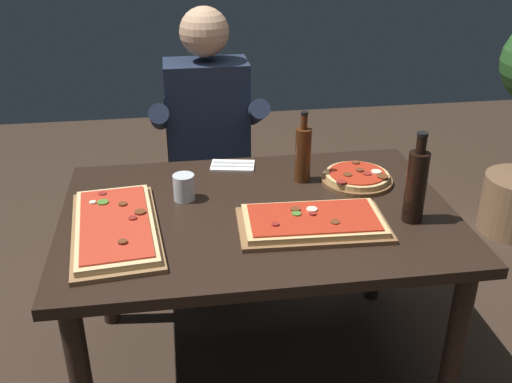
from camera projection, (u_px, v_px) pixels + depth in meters
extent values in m
plane|color=#38281E|center=(258.00, 366.00, 2.46)|extent=(6.40, 6.40, 0.00)
cube|color=black|center=(258.00, 215.00, 2.14)|extent=(1.40, 0.96, 0.04)
cylinder|color=black|center=(454.00, 352.00, 2.03)|extent=(0.07, 0.07, 0.70)
cylinder|color=black|center=(104.00, 256.00, 2.58)|extent=(0.07, 0.07, 0.70)
cylinder|color=black|center=(377.00, 234.00, 2.74)|extent=(0.07, 0.07, 0.70)
cube|color=brown|center=(313.00, 225.00, 2.02)|extent=(0.52, 0.31, 0.02)
cube|color=#DBB270|center=(313.00, 221.00, 2.01)|extent=(0.48, 0.27, 0.02)
cube|color=#B72D19|center=(313.00, 217.00, 2.00)|extent=(0.44, 0.24, 0.01)
cylinder|color=#4C7F2D|center=(296.00, 214.00, 2.01)|extent=(0.03, 0.03, 0.01)
cylinder|color=brown|center=(295.00, 209.00, 2.04)|extent=(0.03, 0.03, 0.01)
cylinder|color=maroon|center=(312.00, 214.00, 2.01)|extent=(0.02, 0.02, 0.01)
cylinder|color=beige|center=(312.00, 209.00, 2.04)|extent=(0.04, 0.04, 0.01)
cylinder|color=brown|center=(335.00, 222.00, 1.96)|extent=(0.03, 0.03, 0.00)
cylinder|color=maroon|center=(275.00, 224.00, 1.95)|extent=(0.03, 0.03, 0.01)
cube|color=olive|center=(116.00, 230.00, 1.99)|extent=(0.34, 0.60, 0.02)
cube|color=#E5C184|center=(115.00, 225.00, 1.98)|extent=(0.31, 0.56, 0.02)
cube|color=red|center=(115.00, 222.00, 1.97)|extent=(0.27, 0.52, 0.01)
cylinder|color=#4C7F2D|center=(103.00, 202.00, 2.09)|extent=(0.04, 0.04, 0.01)
cylinder|color=maroon|center=(102.00, 193.00, 2.15)|extent=(0.03, 0.03, 0.00)
cylinder|color=beige|center=(93.00, 202.00, 2.09)|extent=(0.02, 0.02, 0.01)
cylinder|color=brown|center=(123.00, 204.00, 2.08)|extent=(0.03, 0.03, 0.01)
cylinder|color=maroon|center=(133.00, 218.00, 1.99)|extent=(0.03, 0.03, 0.01)
cylinder|color=brown|center=(123.00, 242.00, 1.85)|extent=(0.03, 0.03, 0.01)
cylinder|color=brown|center=(140.00, 212.00, 2.02)|extent=(0.04, 0.04, 0.01)
cylinder|color=brown|center=(357.00, 180.00, 2.34)|extent=(0.28, 0.28, 0.02)
cylinder|color=#DBB270|center=(357.00, 176.00, 2.33)|extent=(0.25, 0.25, 0.02)
cylinder|color=#B72D19|center=(357.00, 173.00, 2.32)|extent=(0.22, 0.22, 0.01)
cylinder|color=maroon|center=(367.00, 173.00, 2.31)|extent=(0.03, 0.03, 0.00)
cylinder|color=brown|center=(360.00, 170.00, 2.33)|extent=(0.03, 0.03, 0.01)
cylinder|color=brown|center=(383.00, 177.00, 2.28)|extent=(0.04, 0.04, 0.01)
cylinder|color=brown|center=(347.00, 175.00, 2.30)|extent=(0.03, 0.03, 0.00)
cylinder|color=beige|center=(376.00, 172.00, 2.32)|extent=(0.04, 0.04, 0.01)
cylinder|color=brown|center=(356.00, 162.00, 2.40)|extent=(0.03, 0.03, 0.01)
cylinder|color=maroon|center=(341.00, 182.00, 2.24)|extent=(0.04, 0.04, 0.01)
cylinder|color=#47230F|center=(303.00, 155.00, 2.31)|extent=(0.06, 0.06, 0.22)
cylinder|color=#47230F|center=(304.00, 122.00, 2.24)|extent=(0.03, 0.03, 0.06)
cylinder|color=black|center=(305.00, 113.00, 2.23)|extent=(0.03, 0.03, 0.01)
cylinder|color=black|center=(416.00, 187.00, 2.01)|extent=(0.07, 0.07, 0.25)
cylinder|color=black|center=(421.00, 145.00, 1.94)|extent=(0.03, 0.03, 0.06)
cylinder|color=black|center=(423.00, 134.00, 1.92)|extent=(0.04, 0.04, 0.01)
cylinder|color=silver|center=(184.00, 187.00, 2.19)|extent=(0.08, 0.08, 0.10)
cylinder|color=#5B3814|center=(184.00, 193.00, 2.20)|extent=(0.07, 0.07, 0.05)
cube|color=white|center=(233.00, 166.00, 2.47)|extent=(0.20, 0.14, 0.01)
cube|color=silver|center=(232.00, 166.00, 2.45)|extent=(0.17, 0.04, 0.00)
cube|color=silver|center=(233.00, 163.00, 2.49)|extent=(0.17, 0.05, 0.00)
cube|color=black|center=(210.00, 193.00, 2.94)|extent=(0.44, 0.44, 0.04)
cube|color=black|center=(206.00, 135.00, 3.02)|extent=(0.40, 0.04, 0.42)
cylinder|color=black|center=(176.00, 255.00, 2.85)|extent=(0.04, 0.04, 0.41)
cylinder|color=black|center=(254.00, 248.00, 2.90)|extent=(0.04, 0.04, 0.41)
cylinder|color=black|center=(174.00, 217.00, 3.19)|extent=(0.04, 0.04, 0.41)
cylinder|color=black|center=(244.00, 212.00, 3.24)|extent=(0.04, 0.04, 0.41)
cylinder|color=#23232D|center=(194.00, 249.00, 2.86)|extent=(0.11, 0.11, 0.45)
cylinder|color=#23232D|center=(235.00, 245.00, 2.89)|extent=(0.11, 0.11, 0.45)
cube|color=#23232D|center=(212.00, 187.00, 2.82)|extent=(0.34, 0.40, 0.12)
cube|color=#1E283D|center=(208.00, 116.00, 2.76)|extent=(0.38, 0.22, 0.52)
sphere|color=tan|center=(204.00, 32.00, 2.59)|extent=(0.22, 0.22, 0.22)
cylinder|color=#1E283D|center=(160.00, 117.00, 2.68)|extent=(0.09, 0.31, 0.21)
cylinder|color=#1E283D|center=(256.00, 112.00, 2.74)|extent=(0.09, 0.31, 0.21)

